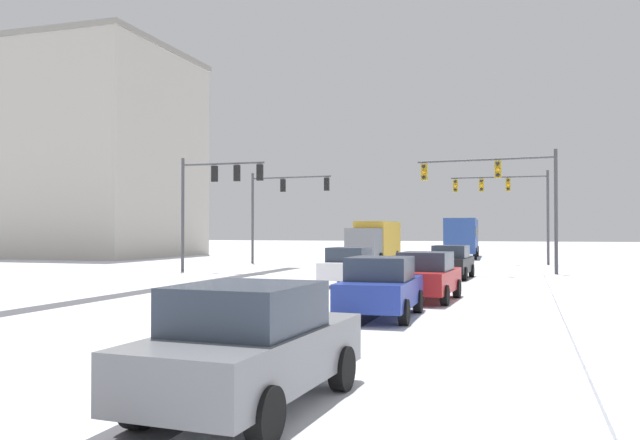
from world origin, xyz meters
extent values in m
cube|color=#4C4C51|center=(4.40, 16.43, 0.00)|extent=(0.87, 36.16, 0.01)
cube|color=#4C4C51|center=(-5.28, 16.43, 0.00)|extent=(1.02, 36.16, 0.01)
cylinder|color=#47474C|center=(-10.11, 38.87, 3.25)|extent=(0.18, 0.18, 6.50)
cylinder|color=#47474C|center=(-7.10, 38.63, 6.10)|extent=(6.03, 0.59, 0.12)
cube|color=black|center=(-7.70, 38.68, 5.55)|extent=(0.34, 0.26, 0.90)
sphere|color=black|center=(-7.69, 38.84, 5.85)|extent=(0.20, 0.20, 0.20)
sphere|color=orange|center=(-7.69, 38.84, 5.55)|extent=(0.20, 0.20, 0.20)
sphere|color=black|center=(-7.69, 38.84, 5.25)|extent=(0.20, 0.20, 0.20)
cube|color=black|center=(-4.39, 38.42, 5.55)|extent=(0.34, 0.26, 0.90)
sphere|color=black|center=(-4.38, 38.58, 5.85)|extent=(0.20, 0.20, 0.20)
sphere|color=orange|center=(-4.38, 38.58, 5.55)|extent=(0.20, 0.20, 0.20)
sphere|color=black|center=(-4.38, 38.58, 5.25)|extent=(0.20, 0.20, 0.20)
cylinder|color=#47474C|center=(10.11, 42.87, 3.25)|extent=(0.18, 0.18, 6.50)
cylinder|color=#47474C|center=(6.84, 42.78, 6.10)|extent=(6.54, 0.30, 0.12)
cube|color=#B79319|center=(7.49, 42.80, 5.55)|extent=(0.33, 0.25, 0.90)
sphere|color=black|center=(7.50, 42.64, 5.85)|extent=(0.20, 0.20, 0.20)
sphere|color=orange|center=(7.50, 42.64, 5.55)|extent=(0.20, 0.20, 0.20)
sphere|color=black|center=(7.50, 42.64, 5.25)|extent=(0.20, 0.20, 0.20)
cube|color=#B79319|center=(5.69, 42.75, 5.55)|extent=(0.33, 0.25, 0.90)
sphere|color=black|center=(5.70, 42.59, 5.85)|extent=(0.20, 0.20, 0.20)
sphere|color=orange|center=(5.70, 42.59, 5.55)|extent=(0.20, 0.20, 0.20)
sphere|color=black|center=(5.70, 42.59, 5.25)|extent=(0.20, 0.20, 0.20)
cube|color=#B79319|center=(3.90, 42.70, 5.55)|extent=(0.33, 0.25, 0.90)
sphere|color=black|center=(3.90, 42.54, 5.85)|extent=(0.20, 0.20, 0.20)
sphere|color=orange|center=(3.90, 42.54, 5.55)|extent=(0.20, 0.20, 0.20)
sphere|color=black|center=(3.90, 42.54, 5.25)|extent=(0.20, 0.20, 0.20)
cylinder|color=#47474C|center=(-10.11, 28.87, 3.25)|extent=(0.18, 0.18, 6.50)
cylinder|color=#47474C|center=(-7.59, 28.86, 6.10)|extent=(5.03, 0.13, 0.12)
cube|color=black|center=(-8.10, 28.86, 5.55)|extent=(0.32, 0.24, 0.90)
sphere|color=black|center=(-8.10, 29.02, 5.85)|extent=(0.20, 0.20, 0.20)
sphere|color=orange|center=(-8.10, 29.02, 5.55)|extent=(0.20, 0.20, 0.20)
sphere|color=black|center=(-8.10, 29.02, 5.25)|extent=(0.20, 0.20, 0.20)
cube|color=black|center=(-6.71, 28.86, 5.55)|extent=(0.32, 0.24, 0.90)
sphere|color=black|center=(-6.71, 29.02, 5.85)|extent=(0.20, 0.20, 0.20)
sphere|color=orange|center=(-6.71, 29.02, 5.55)|extent=(0.20, 0.20, 0.20)
sphere|color=black|center=(-6.71, 29.02, 5.25)|extent=(0.20, 0.20, 0.20)
cube|color=black|center=(-5.33, 28.86, 5.55)|extent=(0.32, 0.24, 0.90)
sphere|color=black|center=(-5.33, 29.02, 5.85)|extent=(0.20, 0.20, 0.20)
sphere|color=orange|center=(-5.33, 29.02, 5.55)|extent=(0.20, 0.20, 0.20)
sphere|color=black|center=(-5.33, 29.02, 5.25)|extent=(0.20, 0.20, 0.20)
cylinder|color=#47474C|center=(10.11, 30.87, 3.25)|extent=(0.18, 0.18, 6.50)
cylinder|color=#47474C|center=(6.55, 31.14, 6.10)|extent=(7.13, 0.67, 0.12)
cube|color=#B79319|center=(7.26, 31.09, 5.55)|extent=(0.34, 0.26, 0.90)
sphere|color=black|center=(7.25, 30.93, 5.85)|extent=(0.20, 0.20, 0.20)
sphere|color=orange|center=(7.25, 30.93, 5.55)|extent=(0.20, 0.20, 0.20)
sphere|color=black|center=(7.25, 30.93, 5.25)|extent=(0.20, 0.20, 0.20)
cube|color=#B79319|center=(3.35, 31.39, 5.55)|extent=(0.34, 0.26, 0.90)
sphere|color=black|center=(3.34, 31.23, 5.85)|extent=(0.20, 0.20, 0.20)
sphere|color=orange|center=(3.34, 31.23, 5.55)|extent=(0.20, 0.20, 0.20)
sphere|color=black|center=(3.34, 31.23, 5.25)|extent=(0.20, 0.20, 0.20)
cube|color=black|center=(5.16, 28.01, 0.67)|extent=(1.90, 4.18, 0.70)
cube|color=#2D3847|center=(5.15, 27.86, 1.32)|extent=(1.65, 1.97, 0.60)
cylinder|color=black|center=(4.41, 29.32, 0.32)|extent=(0.25, 0.65, 0.64)
cylinder|color=black|center=(6.02, 29.24, 0.32)|extent=(0.25, 0.65, 0.64)
cylinder|color=black|center=(4.29, 26.78, 0.32)|extent=(0.25, 0.65, 0.64)
cylinder|color=black|center=(5.90, 26.70, 0.32)|extent=(0.25, 0.65, 0.64)
cube|color=silver|center=(1.48, 22.61, 0.67)|extent=(1.74, 4.12, 0.70)
cube|color=#2D3847|center=(1.47, 22.46, 1.32)|extent=(1.58, 1.92, 0.60)
cylinder|color=black|center=(0.68, 23.89, 0.32)|extent=(0.23, 0.64, 0.64)
cylinder|color=black|center=(2.30, 23.87, 0.32)|extent=(0.23, 0.64, 0.64)
cylinder|color=black|center=(0.66, 21.34, 0.32)|extent=(0.23, 0.64, 0.64)
cylinder|color=black|center=(2.27, 21.33, 0.32)|extent=(0.23, 0.64, 0.64)
cube|color=red|center=(5.47, 17.43, 0.67)|extent=(1.89, 4.18, 0.70)
cube|color=#2D3847|center=(5.47, 17.29, 1.32)|extent=(1.65, 1.97, 0.60)
cylinder|color=black|center=(4.73, 18.74, 0.32)|extent=(0.25, 0.65, 0.64)
cylinder|color=black|center=(6.34, 18.67, 0.32)|extent=(0.25, 0.65, 0.64)
cylinder|color=black|center=(4.61, 16.20, 0.32)|extent=(0.25, 0.65, 0.64)
cylinder|color=black|center=(6.22, 16.13, 0.32)|extent=(0.25, 0.65, 0.64)
cube|color=#233899|center=(4.93, 12.86, 0.67)|extent=(1.79, 4.14, 0.70)
cube|color=#2D3847|center=(4.93, 12.71, 1.32)|extent=(1.60, 1.93, 0.60)
cylinder|color=black|center=(4.09, 14.12, 0.32)|extent=(0.23, 0.64, 0.64)
cylinder|color=black|center=(5.70, 14.15, 0.32)|extent=(0.23, 0.64, 0.64)
cylinder|color=black|center=(4.15, 11.57, 0.32)|extent=(0.23, 0.64, 0.64)
cylinder|color=black|center=(5.76, 11.61, 0.32)|extent=(0.23, 0.64, 0.64)
cube|color=slate|center=(5.18, 3.66, 0.67)|extent=(1.94, 4.19, 0.70)
cube|color=#2D3847|center=(5.18, 3.51, 1.32)|extent=(1.67, 1.99, 0.60)
cylinder|color=black|center=(4.45, 4.97, 0.32)|extent=(0.26, 0.65, 0.64)
cylinder|color=black|center=(6.06, 4.88, 0.32)|extent=(0.26, 0.65, 0.64)
cylinder|color=black|center=(4.30, 2.43, 0.32)|extent=(0.26, 0.65, 0.64)
cylinder|color=black|center=(5.92, 2.34, 0.32)|extent=(0.26, 0.65, 0.64)
cube|color=#284793|center=(3.34, 53.86, 1.93)|extent=(3.00, 11.10, 2.90)
cube|color=#283342|center=(3.34, 53.86, 2.28)|extent=(3.00, 10.22, 0.90)
cylinder|color=black|center=(4.70, 50.06, 0.48)|extent=(0.34, 0.97, 0.96)
cylinder|color=black|center=(2.33, 49.96, 0.48)|extent=(0.34, 0.97, 0.96)
cylinder|color=black|center=(4.38, 57.21, 0.48)|extent=(0.34, 0.97, 0.96)
cylinder|color=black|center=(2.01, 57.10, 0.48)|extent=(0.34, 0.97, 0.96)
cube|color=slate|center=(-1.87, 38.79, 1.47)|extent=(2.19, 2.29, 2.10)
cube|color=gold|center=(-1.70, 42.48, 1.72)|extent=(2.43, 5.29, 2.60)
cylinder|color=black|center=(-0.84, 39.18, 0.42)|extent=(0.32, 0.85, 0.84)
cylinder|color=black|center=(-2.86, 39.27, 0.42)|extent=(0.32, 0.85, 0.84)
cylinder|color=black|center=(-0.63, 43.87, 0.42)|extent=(0.32, 0.85, 0.84)
cylinder|color=black|center=(-2.65, 43.96, 0.42)|extent=(0.32, 0.85, 0.84)
cube|color=#B2ADA3|center=(-31.20, 46.73, 9.22)|extent=(19.02, 15.74, 18.43)
cube|color=gray|center=(-31.20, 46.73, 18.68)|extent=(19.32, 16.04, 0.50)
camera|label=1|loc=(8.59, -4.16, 2.30)|focal=36.43mm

